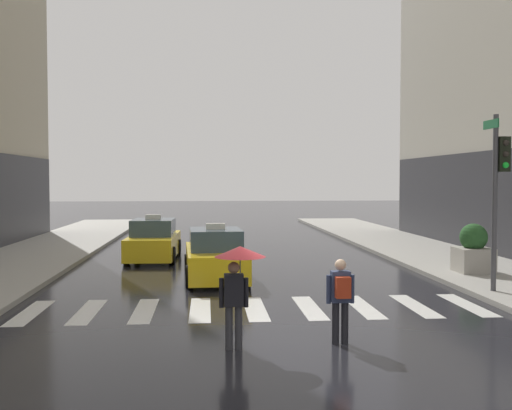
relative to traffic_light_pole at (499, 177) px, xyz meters
name	(u,v)px	position (x,y,z in m)	size (l,w,h in m)	color
ground_plane	(268,341)	(-6.72, -4.04, -3.26)	(160.00, 160.00, 0.00)	black
crosswalk_markings	(255,309)	(-6.72, -1.04, -3.25)	(11.30, 2.80, 0.01)	silver
traffic_light_pole	(499,177)	(0.00, 0.00, 0.00)	(0.44, 0.84, 4.80)	#47474C
taxi_lead	(215,257)	(-7.63, 3.42, -2.53)	(2.09, 4.61, 1.80)	yellow
taxi_second	(154,241)	(-10.02, 8.44, -2.53)	(2.04, 4.59, 1.80)	yellow
pedestrian_with_umbrella	(238,269)	(-7.33, -4.53, -1.74)	(0.96, 0.96, 1.94)	#333338
pedestrian_with_backpack	(341,295)	(-5.34, -4.37, -2.29)	(0.55, 0.43, 1.65)	black
planter_near_corner	(473,250)	(0.84, 3.27, -2.38)	(1.10, 1.10, 1.60)	#A8A399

